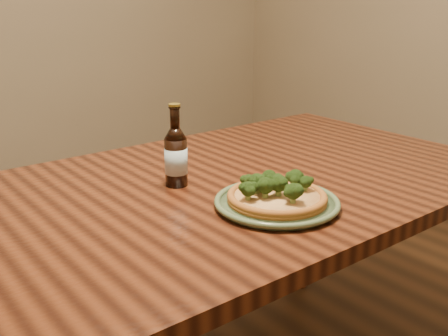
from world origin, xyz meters
TOP-DOWN VIEW (x-y plane):
  - table at (0.00, 0.10)m, footprint 1.60×0.90m
  - plate at (-0.00, -0.11)m, footprint 0.29×0.29m
  - pizza at (-0.00, -0.11)m, footprint 0.23×0.23m
  - beer_bottle at (-0.10, 0.15)m, footprint 0.06×0.06m

SIDE VIEW (x-z plane):
  - table at x=0.00m, z-range 0.28..1.03m
  - plate at x=0.00m, z-range 0.75..0.77m
  - pizza at x=0.00m, z-range 0.75..0.81m
  - beer_bottle at x=-0.10m, z-range 0.72..0.93m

